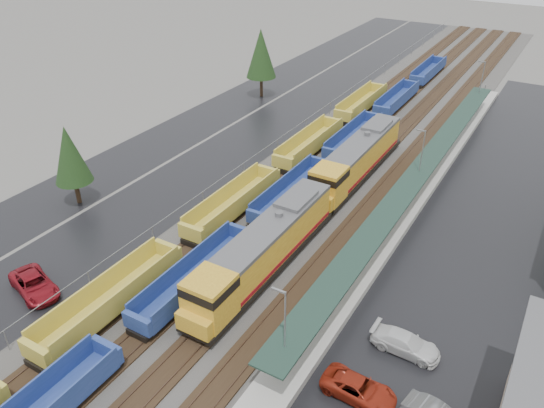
{
  "coord_description": "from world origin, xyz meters",
  "views": [
    {
      "loc": [
        21.81,
        -2.54,
        29.63
      ],
      "look_at": [
        -1.84,
        37.57,
        2.0
      ],
      "focal_mm": 35.0,
      "sensor_mm": 36.0,
      "label": 1
    }
  ],
  "objects": [
    {
      "name": "tree_west_far",
      "position": [
        -23.0,
        70.0,
        7.12
      ],
      "size": [
        4.84,
        4.84,
        11.0
      ],
      "color": "#332316",
      "rests_on": "ground"
    },
    {
      "name": "west_road",
      "position": [
        -25.0,
        60.0,
        0.01
      ],
      "size": [
        9.0,
        160.0,
        0.02
      ],
      "primitive_type": "cube",
      "color": "black",
      "rests_on": "ground"
    },
    {
      "name": "ballast_strip",
      "position": [
        0.0,
        60.0,
        0.04
      ],
      "size": [
        20.0,
        160.0,
        0.08
      ],
      "primitive_type": "cube",
      "color": "#302D2B",
      "rests_on": "ground"
    },
    {
      "name": "well_string_yellow",
      "position": [
        -6.0,
        27.88,
        1.24
      ],
      "size": [
        2.85,
        103.2,
        2.53
      ],
      "color": "gold",
      "rests_on": "ground"
    },
    {
      "name": "locomotive_lead",
      "position": [
        2.0,
        29.38,
        2.58
      ],
      "size": [
        3.28,
        21.59,
        4.89
      ],
      "color": "black",
      "rests_on": "ground"
    },
    {
      "name": "east_commuter_lot",
      "position": [
        19.0,
        50.0,
        0.01
      ],
      "size": [
        16.0,
        100.0,
        0.02
      ],
      "primitive_type": "cube",
      "color": "black",
      "rests_on": "ground"
    },
    {
      "name": "locomotive_trail",
      "position": [
        2.0,
        50.38,
        2.58
      ],
      "size": [
        3.28,
        21.59,
        4.89
      ],
      "color": "black",
      "rests_on": "ground"
    },
    {
      "name": "parked_car_east_b",
      "position": [
        14.52,
        21.34,
        0.72
      ],
      "size": [
        2.64,
        5.28,
        1.44
      ],
      "primitive_type": "imported",
      "rotation": [
        0.0,
        0.0,
        1.52
      ],
      "color": "maroon",
      "rests_on": "ground"
    },
    {
      "name": "station_platform",
      "position": [
        9.5,
        50.01,
        0.73
      ],
      "size": [
        3.0,
        80.0,
        8.0
      ],
      "color": "#9E9B93",
      "rests_on": "ground"
    },
    {
      "name": "parked_car_west_c",
      "position": [
        -13.43,
        17.48,
        0.8
      ],
      "size": [
        4.25,
        6.31,
        1.61
      ],
      "primitive_type": "imported",
      "rotation": [
        0.0,
        0.0,
        1.27
      ],
      "color": "maroon",
      "rests_on": "ground"
    },
    {
      "name": "chainlink_fence",
      "position": [
        -9.5,
        58.44,
        1.61
      ],
      "size": [
        0.08,
        160.04,
        2.02
      ],
      "color": "gray",
      "rests_on": "ground"
    },
    {
      "name": "tree_west_near",
      "position": [
        -22.0,
        30.0,
        5.82
      ],
      "size": [
        3.96,
        3.96,
        9.0
      ],
      "color": "#332316",
      "rests_on": "ground"
    },
    {
      "name": "parked_car_east_c",
      "position": [
        15.9,
        26.96,
        0.75
      ],
      "size": [
        2.2,
        5.21,
        1.5
      ],
      "primitive_type": "imported",
      "rotation": [
        0.0,
        0.0,
        1.55
      ],
      "color": "silver",
      "rests_on": "ground"
    },
    {
      "name": "trackbed",
      "position": [
        -0.0,
        60.0,
        0.16
      ],
      "size": [
        14.6,
        160.0,
        0.22
      ],
      "color": "black",
      "rests_on": "ground"
    },
    {
      "name": "well_string_blue",
      "position": [
        -2.0,
        42.21,
        1.17
      ],
      "size": [
        2.64,
        118.41,
        2.34
      ],
      "color": "navy",
      "rests_on": "ground"
    },
    {
      "name": "west_parking_lot",
      "position": [
        -15.0,
        60.0,
        0.01
      ],
      "size": [
        10.0,
        160.0,
        0.02
      ],
      "primitive_type": "cube",
      "color": "black",
      "rests_on": "ground"
    }
  ]
}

